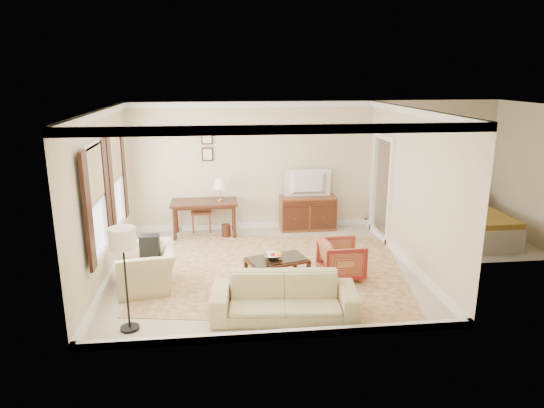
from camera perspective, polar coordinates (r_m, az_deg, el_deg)
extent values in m
cube|color=beige|center=(9.03, -1.05, -7.60)|extent=(5.50, 5.00, 0.01)
cube|color=white|center=(8.35, -1.15, 11.09)|extent=(5.50, 5.00, 0.01)
cube|color=beige|center=(11.01, -2.34, 4.45)|extent=(5.50, 0.01, 2.90)
cube|color=beige|center=(6.19, 1.10, -4.09)|extent=(5.50, 0.01, 2.90)
cube|color=beige|center=(8.76, -19.30, 0.82)|extent=(0.01, 5.00, 2.90)
cube|color=beige|center=(9.24, 16.14, 1.78)|extent=(0.01, 5.00, 2.90)
cube|color=beige|center=(11.25, 20.48, -3.92)|extent=(3.00, 2.70, 0.01)
cube|color=beige|center=(11.66, 27.74, 3.31)|extent=(0.01, 2.70, 2.90)
cube|color=brown|center=(8.95, 0.57, -7.76)|extent=(5.10, 4.58, 0.01)
cube|color=#401E12|center=(10.69, -7.98, 0.19)|extent=(1.44, 0.72, 0.05)
cylinder|color=#401E12|center=(10.57, -11.40, -2.35)|extent=(0.07, 0.07, 0.73)
cylinder|color=#401E12|center=(10.53, -4.46, -2.16)|extent=(0.07, 0.07, 0.73)
cylinder|color=#401E12|center=(11.10, -11.18, -1.49)|extent=(0.07, 0.07, 0.73)
cylinder|color=#401E12|center=(11.07, -4.57, -1.30)|extent=(0.07, 0.07, 0.73)
cube|color=brown|center=(11.15, 4.23, -1.05)|extent=(1.27, 0.49, 0.78)
imported|color=black|center=(10.92, 4.34, 3.42)|extent=(1.01, 0.58, 0.13)
cube|color=#401E12|center=(8.36, 0.59, -6.64)|extent=(1.13, 0.85, 0.04)
cube|color=silver|center=(8.35, 0.59, -6.42)|extent=(1.06, 0.78, 0.01)
cube|color=silver|center=(8.46, 0.59, -8.18)|extent=(1.03, 0.75, 0.02)
cube|color=#401E12|center=(8.05, -1.78, -9.05)|extent=(0.07, 0.07, 0.39)
cube|color=#401E12|center=(8.41, 4.31, -7.99)|extent=(0.07, 0.07, 0.39)
cube|color=#401E12|center=(8.50, -3.09, -7.70)|extent=(0.07, 0.07, 0.39)
cube|color=#401E12|center=(8.84, 2.73, -6.76)|extent=(0.07, 0.07, 0.39)
imported|color=silver|center=(8.33, 0.07, -6.05)|extent=(0.42, 0.42, 0.10)
imported|color=brown|center=(8.45, -0.93, -8.01)|extent=(0.21, 0.24, 0.38)
imported|color=brown|center=(8.50, 1.46, -7.90)|extent=(0.26, 0.15, 0.38)
imported|color=maroon|center=(8.62, 8.16, -6.24)|extent=(0.70, 0.75, 0.74)
imported|color=#C2B483|center=(8.37, -14.60, -6.53)|extent=(0.86, 1.17, 0.94)
cube|color=black|center=(8.40, -14.20, -4.63)|extent=(0.24, 0.34, 0.40)
imported|color=#C2B483|center=(7.20, 1.46, -10.15)|extent=(2.18, 0.82, 0.83)
cylinder|color=black|center=(7.32, -16.37, -13.81)|extent=(0.27, 0.27, 0.04)
cylinder|color=black|center=(7.05, -16.75, -9.35)|extent=(0.03, 0.03, 1.26)
cylinder|color=silver|center=(6.79, -17.20, -3.84)|extent=(0.37, 0.37, 0.28)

